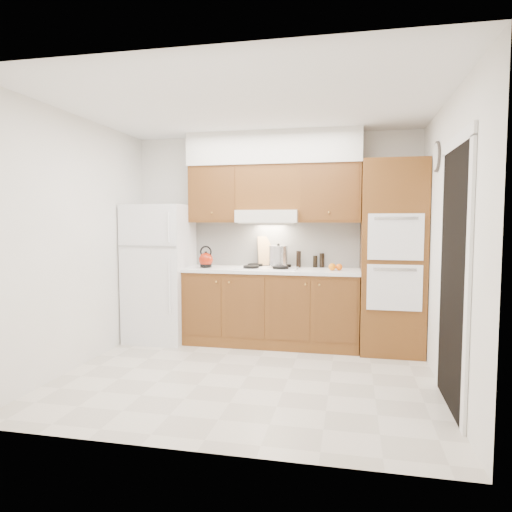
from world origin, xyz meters
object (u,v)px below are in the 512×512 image
at_px(oven_cabinet, 392,258).
at_px(stock_pot, 278,256).
at_px(fridge, 160,273).
at_px(kettle, 206,260).

bearing_deg(oven_cabinet, stock_pot, 176.68).
distance_m(fridge, stock_pot, 1.53).
bearing_deg(fridge, stock_pot, 4.28).
bearing_deg(stock_pot, oven_cabinet, -3.32).
bearing_deg(stock_pot, kettle, -171.93).
xyz_separation_m(fridge, oven_cabinet, (2.85, 0.03, 0.24)).
relative_size(oven_cabinet, stock_pot, 9.26).
bearing_deg(kettle, oven_cabinet, -18.15).
relative_size(fridge, stock_pot, 7.24).
height_order(oven_cabinet, kettle, oven_cabinet).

